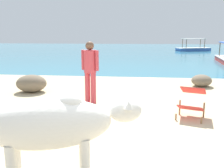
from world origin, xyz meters
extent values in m
cube|color=#CCB78E|center=(0.00, 0.00, 0.02)|extent=(18.00, 14.00, 0.04)
cube|color=teal|center=(0.00, 22.00, 0.00)|extent=(60.00, 36.00, 0.03)
cylinder|color=silver|center=(-0.20, -0.34, 0.33)|extent=(0.11, 0.11, 0.57)
cylinder|color=silver|center=(-0.11, -0.64, 0.33)|extent=(0.11, 0.11, 0.57)
cylinder|color=silver|center=(-1.02, -0.59, 0.33)|extent=(0.11, 0.11, 0.57)
ellipsoid|color=silver|center=(-0.57, -0.62, 0.79)|extent=(1.67, 1.02, 0.63)
ellipsoid|color=silver|center=(0.36, -0.33, 0.89)|extent=(0.47, 0.36, 0.29)
cone|color=silver|center=(0.32, -0.19, 1.02)|extent=(0.13, 0.13, 0.10)
cone|color=silver|center=(0.40, -0.47, 1.02)|extent=(0.13, 0.13, 0.10)
ellipsoid|color=silver|center=(-0.30, -0.54, 1.05)|extent=(0.35, 0.33, 0.21)
cylinder|color=olive|center=(1.83, 1.63, 0.11)|extent=(0.04, 0.04, 0.14)
cylinder|color=olive|center=(1.34, 1.80, 0.11)|extent=(0.04, 0.04, 0.14)
cylinder|color=olive|center=(1.96, 2.02, 0.21)|extent=(0.04, 0.04, 0.34)
cylinder|color=olive|center=(1.47, 2.19, 0.21)|extent=(0.04, 0.04, 0.34)
cube|color=red|center=(1.65, 1.91, 0.28)|extent=(0.63, 0.58, 0.21)
cube|color=red|center=(1.75, 2.21, 0.61)|extent=(0.64, 0.61, 0.23)
cylinder|color=#CC3D47|center=(-0.82, 2.98, 0.45)|extent=(0.14, 0.14, 0.82)
cylinder|color=#CC3D47|center=(-0.65, 2.91, 0.45)|extent=(0.14, 0.14, 0.82)
cylinder|color=#CC3D47|center=(-0.74, 2.94, 1.15)|extent=(0.32, 0.32, 0.58)
cylinder|color=#CC3D47|center=(-0.94, 3.02, 1.18)|extent=(0.09, 0.09, 0.52)
cylinder|color=#CC3D47|center=(-0.54, 2.87, 1.18)|extent=(0.09, 0.09, 0.52)
sphere|color=brown|center=(-0.74, 2.94, 1.55)|extent=(0.22, 0.22, 0.22)
ellipsoid|color=#756651|center=(2.72, 5.40, 0.24)|extent=(0.94, 0.99, 0.41)
ellipsoid|color=#756651|center=(-2.83, 3.98, 0.31)|extent=(0.99, 0.84, 0.54)
cube|color=#3866B7|center=(6.28, 23.92, 0.16)|extent=(3.76, 2.30, 0.28)
cube|color=white|center=(6.28, 23.92, 0.32)|extent=(3.84, 2.37, 0.04)
cylinder|color=brown|center=(7.15, 24.66, 0.77)|extent=(0.06, 0.06, 0.95)
cylinder|color=brown|center=(7.43, 23.94, 0.77)|extent=(0.06, 0.06, 0.95)
cylinder|color=brown|center=(5.13, 23.90, 0.77)|extent=(0.06, 0.06, 0.95)
cylinder|color=brown|center=(5.40, 23.18, 0.77)|extent=(0.06, 0.06, 0.95)
cube|color=silver|center=(6.28, 23.92, 1.28)|extent=(2.69, 1.76, 0.06)
cylinder|color=brown|center=(6.01, 14.33, 0.77)|extent=(0.06, 0.06, 0.95)
camera|label=1|loc=(0.51, -3.37, 1.87)|focal=39.76mm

